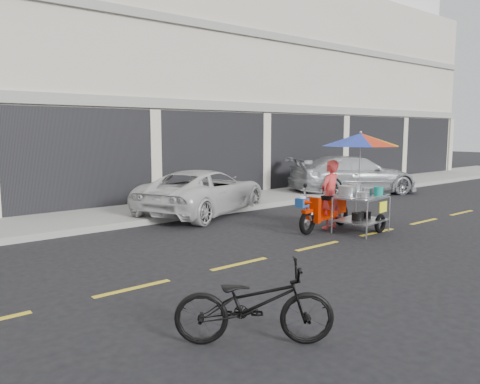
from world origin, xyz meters
TOP-DOWN VIEW (x-y plane):
  - ground at (0.00, 0.00)m, footprint 90.00×90.00m
  - sidewalk at (0.00, 5.50)m, footprint 45.00×3.00m
  - shophouse_block at (2.82, 10.59)m, footprint 36.00×8.11m
  - centerline at (0.00, 0.00)m, footprint 42.00×0.10m
  - white_pickup at (0.38, 4.49)m, footprint 4.84×3.63m
  - silver_pickup at (6.93, 4.44)m, footprint 5.11×3.51m
  - near_bicycle at (-3.79, -2.45)m, footprint 1.71×1.53m
  - food_vendor_rig at (1.64, 0.55)m, footprint 2.44×1.96m

SIDE VIEW (x-z plane):
  - ground at x=0.00m, z-range 0.00..0.00m
  - centerline at x=0.00m, z-range 0.00..0.01m
  - sidewalk at x=0.00m, z-range 0.00..0.15m
  - near_bicycle at x=-3.79m, z-range 0.00..0.90m
  - white_pickup at x=0.38m, z-range 0.00..1.22m
  - silver_pickup at x=6.93m, z-range 0.00..1.37m
  - food_vendor_rig at x=1.64m, z-range 0.29..2.57m
  - shophouse_block at x=2.82m, z-range -0.96..9.44m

